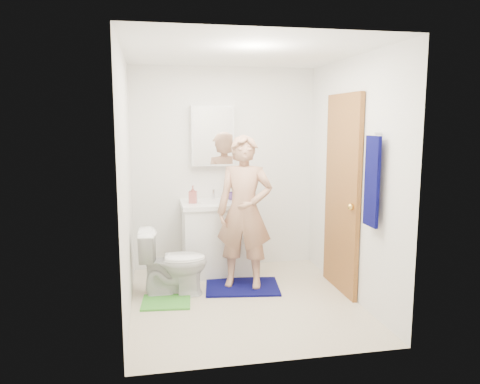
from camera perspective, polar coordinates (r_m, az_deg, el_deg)
name	(u,v)px	position (r m, az deg, el deg)	size (l,w,h in m)	color
floor	(244,302)	(4.78, 0.50, -13.26)	(2.20, 2.40, 0.02)	beige
ceiling	(244,51)	(4.48, 0.54, 16.81)	(2.20, 2.40, 0.02)	white
wall_back	(224,169)	(5.65, -1.93, 2.85)	(2.20, 0.02, 2.40)	silver
wall_front	(278,204)	(3.31, 4.70, -1.45)	(2.20, 0.02, 2.40)	silver
wall_left	(125,185)	(4.39, -13.83, 0.86)	(0.02, 2.40, 2.40)	silver
wall_right	(353,179)	(4.82, 13.58, 1.56)	(0.02, 2.40, 2.40)	silver
vanity_cabinet	(216,240)	(5.49, -2.95, -5.84)	(0.75, 0.55, 0.80)	white
countertop	(216,204)	(5.40, -2.99, -1.47)	(0.79, 0.59, 0.05)	white
sink_basin	(216,203)	(5.39, -2.99, -1.32)	(0.40, 0.40, 0.03)	white
faucet	(213,194)	(5.56, -3.25, -0.28)	(0.03, 0.03, 0.12)	silver
medicine_cabinet	(212,136)	(5.54, -3.38, 6.86)	(0.50, 0.12, 0.70)	white
mirror_panel	(213,136)	(5.47, -3.29, 6.84)	(0.46, 0.01, 0.66)	white
door	(342,194)	(4.96, 12.32, -0.24)	(0.05, 0.80, 2.05)	#A2652C
door_knob	(351,207)	(4.67, 13.38, -1.77)	(0.07, 0.07, 0.07)	gold
towel	(372,182)	(4.27, 15.79, 1.24)	(0.03, 0.24, 0.80)	#07084A
towel_hook	(378,133)	(4.25, 16.51, 6.87)	(0.02, 0.02, 0.06)	silver
toilet	(173,262)	(4.89, -8.14, -8.44)	(0.39, 0.68, 0.69)	white
bath_mat	(242,287)	(5.12, 0.27, -11.49)	(0.77, 0.55, 0.02)	#07084A
green_rug	(166,302)	(4.79, -8.98, -13.10)	(0.47, 0.40, 0.02)	green
soap_dispenser	(193,194)	(5.32, -5.76, -0.29)	(0.09, 0.09, 0.20)	#AE5751
toothbrush_cup	(232,196)	(5.50, -0.96, -0.50)	(0.12, 0.12, 0.09)	#55387C
man	(244,212)	(4.92, 0.54, -2.44)	(0.59, 0.39, 1.61)	tan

